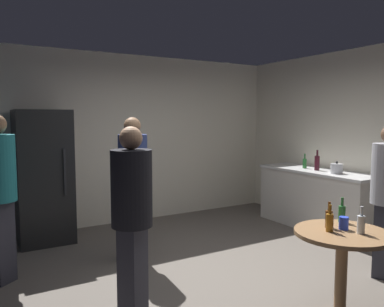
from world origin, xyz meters
The scene contains 16 objects.
ground_plane centered at (0.00, 0.00, -0.05)m, with size 5.20×5.20×0.10m, color #5B544C.
wall_back centered at (0.00, 2.63, 1.35)m, with size 5.32×0.06×2.70m, color silver.
wall_side_right centered at (2.63, 0.00, 1.35)m, with size 0.06×5.20×2.70m, color silver.
refrigerator centered at (-1.44, 2.20, 0.90)m, with size 0.70×0.68×1.80m.
kitchen_counter centered at (2.28, 0.76, 0.45)m, with size 0.64×1.94×0.90m.
kettle centered at (2.23, 0.38, 0.97)m, with size 0.24×0.17×0.18m.
wine_bottle_on_counter centered at (2.25, 0.75, 1.02)m, with size 0.08×0.08×0.31m.
beer_bottle_on_counter centered at (2.27, 1.02, 0.98)m, with size 0.06×0.06×0.23m.
foreground_table centered at (0.40, -1.17, 0.63)m, with size 0.80×0.80×0.73m.
beer_bottle_amber centered at (0.30, -1.11, 0.82)m, with size 0.06×0.06×0.23m.
beer_bottle_brown centered at (0.39, -1.03, 0.82)m, with size 0.06×0.06×0.23m.
beer_bottle_green centered at (0.63, -0.97, 0.82)m, with size 0.06×0.06×0.23m.
beer_bottle_clear centered at (0.47, -1.29, 0.82)m, with size 0.06×0.06×0.23m.
plastic_cup_blue centered at (0.45, -1.13, 0.79)m, with size 0.08×0.08×0.11m, color blue.
person_in_navy_shirt centered at (-0.65, 0.93, 1.00)m, with size 0.38×0.38×1.70m.
person_in_black_shirt centered at (-1.16, -0.33, 0.95)m, with size 0.47×0.47×1.63m.
Camera 1 is at (-2.31, -3.25, 1.69)m, focal length 35.87 mm.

